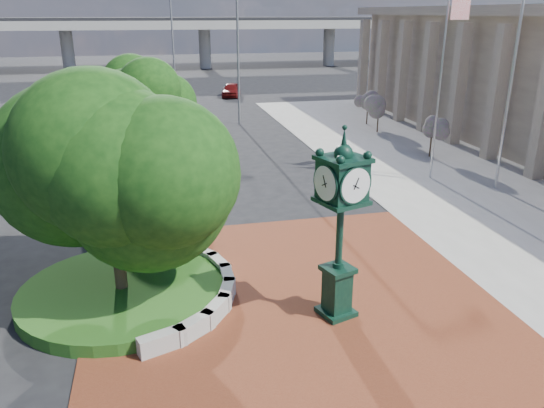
% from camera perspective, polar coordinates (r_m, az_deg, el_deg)
% --- Properties ---
extents(ground, '(200.00, 200.00, 0.00)m').
position_cam_1_polar(ground, '(17.34, 1.13, -8.25)').
color(ground, black).
rests_on(ground, ground).
extents(plaza, '(12.00, 12.00, 0.04)m').
position_cam_1_polar(plaza, '(16.49, 1.98, -9.79)').
color(plaza, maroon).
rests_on(plaza, ground).
extents(sidewalk, '(20.00, 50.00, 0.04)m').
position_cam_1_polar(sidewalk, '(32.75, 24.83, 3.61)').
color(sidewalk, '#9E9B93').
rests_on(sidewalk, ground).
extents(planter_wall, '(2.96, 6.77, 0.54)m').
position_cam_1_polar(planter_wall, '(16.84, -7.93, -8.33)').
color(planter_wall, '#9E9B93').
rests_on(planter_wall, ground).
extents(grass_bed, '(6.10, 6.10, 0.40)m').
position_cam_1_polar(grass_bed, '(16.89, -15.78, -9.13)').
color(grass_bed, '#1C4413').
rests_on(grass_bed, ground).
extents(overpass, '(90.00, 12.00, 7.50)m').
position_cam_1_polar(overpass, '(84.92, -11.03, 18.47)').
color(overpass, '#9E9B93').
rests_on(overpass, ground).
extents(tree_planter, '(5.20, 5.20, 6.33)m').
position_cam_1_polar(tree_planter, '(15.54, -16.98, 2.34)').
color(tree_planter, '#38281C').
rests_on(tree_planter, ground).
extents(tree_street, '(4.40, 4.40, 5.45)m').
position_cam_1_polar(tree_street, '(33.20, -13.40, 10.82)').
color(tree_street, '#38281C').
rests_on(tree_street, ground).
extents(post_clock, '(1.37, 1.37, 5.43)m').
position_cam_1_polar(post_clock, '(14.34, 7.37, -1.54)').
color(post_clock, black).
rests_on(post_clock, ground).
extents(parked_car, '(2.63, 4.36, 1.39)m').
position_cam_1_polar(parked_car, '(55.81, -4.41, 12.15)').
color(parked_car, '#5B0D0D').
rests_on(parked_car, ground).
extents(flagpole_a, '(1.38, 0.46, 9.06)m').
position_cam_1_polar(flagpole_a, '(28.06, 17.57, 11.76)').
color(flagpole_a, silver).
rests_on(flagpole_a, ground).
extents(flagpole_b, '(1.81, 0.21, 11.58)m').
position_cam_1_polar(flagpole_b, '(27.32, 24.56, 13.46)').
color(flagpole_b, silver).
rests_on(flagpole_b, ground).
extents(street_lamp_near, '(2.15, 0.58, 9.63)m').
position_cam_1_polar(street_lamp_near, '(41.01, -3.37, 16.33)').
color(street_lamp_near, slate).
rests_on(street_lamp_near, ground).
extents(street_lamp_far, '(2.18, 1.07, 10.25)m').
position_cam_1_polar(street_lamp_far, '(58.35, -10.43, 17.47)').
color(street_lamp_far, slate).
rests_on(street_lamp_far, ground).
extents(shrub_near, '(1.20, 1.20, 2.20)m').
position_cam_1_polar(shrub_near, '(32.95, 16.83, 7.53)').
color(shrub_near, '#38281C').
rests_on(shrub_near, ground).
extents(shrub_mid, '(1.20, 1.20, 2.20)m').
position_cam_1_polar(shrub_mid, '(39.11, 11.39, 9.83)').
color(shrub_mid, '#38281C').
rests_on(shrub_mid, ground).
extents(shrub_far, '(1.20, 1.20, 2.20)m').
position_cam_1_polar(shrub_far, '(41.87, 10.26, 10.55)').
color(shrub_far, '#38281C').
rests_on(shrub_far, ground).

